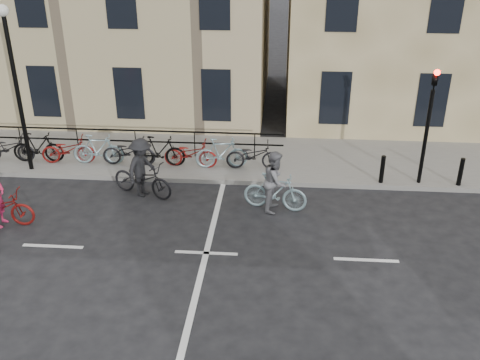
# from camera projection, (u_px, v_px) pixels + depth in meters

# --- Properties ---
(ground) EXTENTS (120.00, 120.00, 0.00)m
(ground) POSITION_uv_depth(u_px,v_px,m) (206.00, 253.00, 13.53)
(ground) COLOR black
(ground) RESTS_ON ground
(sidewalk) EXTENTS (46.00, 4.00, 0.15)m
(sidewalk) POSITION_uv_depth(u_px,v_px,m) (119.00, 155.00, 19.18)
(sidewalk) COLOR slate
(sidewalk) RESTS_ON ground
(traffic_light) EXTENTS (0.18, 0.30, 3.90)m
(traffic_light) POSITION_uv_depth(u_px,v_px,m) (430.00, 113.00, 15.94)
(traffic_light) COLOR black
(traffic_light) RESTS_ON sidewalk
(lamp_post) EXTENTS (0.36, 0.36, 5.28)m
(lamp_post) POSITION_uv_depth(u_px,v_px,m) (14.00, 70.00, 16.46)
(lamp_post) COLOR black
(lamp_post) RESTS_ON sidewalk
(bollard_east) EXTENTS (0.14, 0.14, 0.90)m
(bollard_east) POSITION_uv_depth(u_px,v_px,m) (382.00, 169.00, 16.74)
(bollard_east) COLOR black
(bollard_east) RESTS_ON sidewalk
(bollard_west) EXTENTS (0.14, 0.14, 0.90)m
(bollard_west) POSITION_uv_depth(u_px,v_px,m) (461.00, 172.00, 16.57)
(bollard_west) COLOR black
(bollard_west) RESTS_ON sidewalk
(parked_bikes) EXTENTS (10.40, 1.23, 1.05)m
(parked_bikes) POSITION_uv_depth(u_px,v_px,m) (129.00, 151.00, 18.02)
(parked_bikes) COLOR black
(parked_bikes) RESTS_ON sidewalk
(cyclist_grey) EXTENTS (1.93, 0.99, 1.80)m
(cyclist_grey) POSITION_uv_depth(u_px,v_px,m) (275.00, 186.00, 15.34)
(cyclist_grey) COLOR #7D9CA4
(cyclist_grey) RESTS_ON ground
(cyclist_dark) EXTENTS (2.19, 1.43, 1.84)m
(cyclist_dark) POSITION_uv_depth(u_px,v_px,m) (142.00, 173.00, 16.17)
(cyclist_dark) COLOR black
(cyclist_dark) RESTS_ON ground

